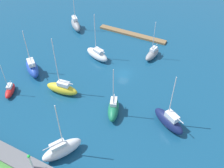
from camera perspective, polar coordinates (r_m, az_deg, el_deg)
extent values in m
plane|color=navy|center=(66.55, 2.58, 2.37)|extent=(160.00, 160.00, 0.00)
cube|color=olive|center=(82.57, 4.54, 11.12)|extent=(22.46, 2.05, 0.64)
cylinder|color=silver|center=(47.73, -17.81, -16.45)|extent=(0.36, 0.36, 3.20)
sphere|color=green|center=(46.23, -18.30, -15.22)|extent=(0.56, 0.56, 0.56)
ellipsoid|color=white|center=(71.24, -3.40, 6.66)|extent=(8.25, 5.04, 2.64)
cube|color=silver|center=(69.91, -3.11, 7.57)|extent=(3.18, 2.44, 0.70)
cylinder|color=silver|center=(67.91, -3.85, 11.40)|extent=(0.19, 0.19, 10.68)
cylinder|color=silver|center=(69.11, -2.66, 7.64)|extent=(3.54, 1.30, 0.15)
ellipsoid|color=gray|center=(86.14, -8.20, 13.09)|extent=(7.21, 6.82, 2.96)
cube|color=silver|center=(85.77, -8.44, 14.41)|extent=(2.96, 2.86, 0.94)
cylinder|color=silver|center=(82.72, -8.62, 17.24)|extent=(0.18, 0.18, 11.09)
cylinder|color=silver|center=(85.84, -8.55, 14.89)|extent=(2.17, 1.98, 0.15)
ellipsoid|color=red|center=(64.97, -22.00, -1.45)|extent=(3.82, 5.28, 1.67)
cube|color=silver|center=(64.50, -22.15, -0.44)|extent=(1.75, 2.09, 0.69)
cylinder|color=silver|center=(62.11, -23.07, 1.35)|extent=(0.12, 0.12, 7.08)
cylinder|color=silver|center=(64.42, -22.18, 0.09)|extent=(0.97, 1.80, 0.10)
ellipsoid|color=yellow|center=(61.29, -11.21, -1.06)|extent=(8.22, 3.38, 2.58)
cube|color=silver|center=(59.84, -10.90, 0.05)|extent=(3.03, 1.81, 0.99)
cylinder|color=silver|center=(56.78, -12.54, 4.59)|extent=(0.19, 0.19, 12.37)
cylinder|color=silver|center=(59.09, -10.34, 0.35)|extent=(3.59, 0.57, 0.15)
ellipsoid|color=#2347B2|center=(69.06, -17.56, 3.51)|extent=(7.94, 6.92, 3.14)
cube|color=silver|center=(67.31, -17.81, 4.63)|extent=(3.25, 3.01, 1.13)
cylinder|color=silver|center=(66.01, -18.70, 7.85)|extent=(0.19, 0.19, 9.05)
cylinder|color=silver|center=(66.29, -17.80, 4.78)|extent=(2.94, 2.27, 0.15)
ellipsoid|color=#141E4C|center=(54.42, 12.61, -8.12)|extent=(8.24, 6.20, 2.81)
cube|color=silver|center=(52.67, 13.40, -7.12)|extent=(3.27, 2.77, 1.22)
cylinder|color=silver|center=(49.91, 13.39, -2.97)|extent=(0.19, 0.19, 10.23)
cylinder|color=silver|center=(51.72, 14.26, -7.21)|extent=(3.55, 2.10, 0.15)
ellipsoid|color=#19724C|center=(55.35, 0.31, -5.71)|extent=(4.66, 7.24, 2.73)
cube|color=silver|center=(54.43, 0.37, -4.00)|extent=(2.19, 2.81, 0.86)
cylinder|color=silver|center=(50.63, 0.30, -1.13)|extent=(0.16, 0.16, 9.93)
cylinder|color=silver|center=(54.32, 0.42, -3.24)|extent=(1.09, 2.52, 0.13)
ellipsoid|color=white|center=(49.64, -11.17, -14.32)|extent=(6.03, 8.05, 3.09)
cube|color=silver|center=(47.99, -12.18, -13.33)|extent=(2.68, 3.19, 0.79)
cylinder|color=silver|center=(44.46, -11.83, -9.30)|extent=(0.19, 0.19, 10.17)
cylinder|color=silver|center=(47.44, -13.24, -13.36)|extent=(2.00, 3.35, 0.15)
ellipsoid|color=gray|center=(72.52, 9.06, 6.62)|extent=(3.08, 6.79, 2.13)
cube|color=silver|center=(72.10, 9.38, 7.78)|extent=(1.63, 2.52, 0.83)
cylinder|color=silver|center=(69.25, 9.42, 10.29)|extent=(0.16, 0.16, 9.07)
cylinder|color=silver|center=(72.27, 9.67, 8.37)|extent=(0.53, 2.95, 0.13)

